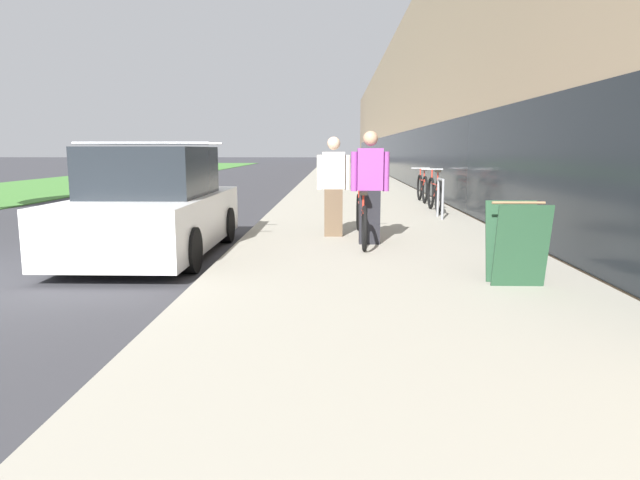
{
  "coord_description": "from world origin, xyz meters",
  "views": [
    {
      "loc": [
        5.02,
        -6.15,
        1.59
      ],
      "look_at": [
        4.54,
        11.85,
        -1.28
      ],
      "focal_mm": 32.0,
      "sensor_mm": 36.0,
      "label": 1
    }
  ],
  "objects": [
    {
      "name": "cruiser_bike_middle",
      "position": [
        7.44,
        9.77,
        0.53
      ],
      "size": [
        0.52,
        1.7,
        0.93
      ],
      "color": "black",
      "rests_on": "sidewalk_slab"
    },
    {
      "name": "bike_rack_hoop",
      "position": [
        7.25,
        5.95,
        0.66
      ],
      "size": [
        0.05,
        0.6,
        0.84
      ],
      "color": "gray",
      "rests_on": "sidewalk_slab"
    },
    {
      "name": "parked_sedan_curbside",
      "position": [
        2.3,
        2.28,
        0.73
      ],
      "size": [
        1.92,
        4.14,
        1.69
      ],
      "color": "white",
      "rests_on": "ground"
    },
    {
      "name": "cruiser_bike_nearest",
      "position": [
        7.36,
        7.33,
        0.55
      ],
      "size": [
        0.52,
        1.85,
        0.99
      ],
      "color": "black",
      "rests_on": "sidewalk_slab"
    },
    {
      "name": "lawn_strip",
      "position": [
        -7.37,
        25.0,
        0.01
      ],
      "size": [
        6.98,
        70.0,
        0.03
      ],
      "color": "#478438",
      "rests_on": "ground"
    },
    {
      "name": "person_bystander",
      "position": [
        4.99,
        3.38,
        0.97
      ],
      "size": [
        0.56,
        0.22,
        1.65
      ],
      "color": "brown",
      "rests_on": "sidewalk_slab"
    },
    {
      "name": "person_rider",
      "position": [
        5.55,
        2.6,
        1.01
      ],
      "size": [
        0.58,
        0.23,
        1.72
      ],
      "color": "black",
      "rests_on": "sidewalk_slab"
    },
    {
      "name": "storefront_facade",
      "position": [
        12.99,
        29.0,
        3.7
      ],
      "size": [
        10.01,
        70.0,
        7.41
      ],
      "color": "tan",
      "rests_on": "ground"
    },
    {
      "name": "tandem_bicycle",
      "position": [
        5.44,
        2.97,
        0.5
      ],
      "size": [
        0.52,
        2.81,
        0.83
      ],
      "color": "black",
      "rests_on": "sidewalk_slab"
    },
    {
      "name": "sandwich_board_sign",
      "position": [
        6.97,
        -0.06,
        0.59
      ],
      "size": [
        0.56,
        0.56,
        0.9
      ],
      "color": "#23472D",
      "rests_on": "sidewalk_slab"
    },
    {
      "name": "sidewalk_slab",
      "position": [
        5.71,
        21.0,
        0.07
      ],
      "size": [
        4.48,
        70.0,
        0.14
      ],
      "color": "#A39E8E",
      "rests_on": "ground"
    }
  ]
}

